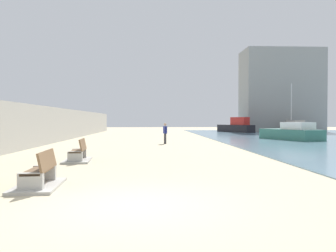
{
  "coord_description": "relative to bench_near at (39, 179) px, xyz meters",
  "views": [
    {
      "loc": [
        0.5,
        -7.21,
        1.8
      ],
      "look_at": [
        1.34,
        11.19,
        1.47
      ],
      "focal_mm": 36.6,
      "sensor_mm": 36.0,
      "label": 1
    }
  ],
  "objects": [
    {
      "name": "boat_distant",
      "position": [
        15.4,
        20.68,
        0.41
      ],
      "size": [
        4.12,
        6.38,
        1.57
      ],
      "color": "#337060",
      "rests_on": "water_bay"
    },
    {
      "name": "boat_far_left",
      "position": [
        15.14,
        39.67,
        0.6
      ],
      "size": [
        4.25,
        6.84,
        2.17
      ],
      "color": "black",
      "rests_on": "water_bay"
    },
    {
      "name": "ground_plane",
      "position": [
        2.52,
        15.97,
        -0.23
      ],
      "size": [
        120.0,
        120.0,
        0.0
      ],
      "primitive_type": "plane",
      "color": "#C6B793"
    },
    {
      "name": "person_walking",
      "position": [
        3.97,
        16.54,
        0.67
      ],
      "size": [
        0.31,
        0.48,
        1.57
      ],
      "color": "#333338",
      "rests_on": "ground"
    },
    {
      "name": "boat_far_right",
      "position": [
        23.08,
        38.77,
        0.46
      ],
      "size": [
        2.15,
        7.22,
        7.04
      ],
      "color": "black",
      "rests_on": "water_bay"
    },
    {
      "name": "harbor_building",
      "position": [
        23.27,
        43.97,
        6.15
      ],
      "size": [
        12.0,
        6.0,
        12.76
      ],
      "primitive_type": "cube",
      "color": "gray",
      "rests_on": "ground"
    },
    {
      "name": "seawall",
      "position": [
        -4.98,
        15.97,
        1.16
      ],
      "size": [
        0.8,
        64.0,
        2.79
      ],
      "primitive_type": "cube",
      "color": "#ADAAA3",
      "rests_on": "ground"
    },
    {
      "name": "bench_near",
      "position": [
        0.0,
        0.0,
        0.0
      ],
      "size": [
        1.23,
        2.16,
        0.98
      ],
      "color": "#ADAAA3",
      "rests_on": "ground"
    },
    {
      "name": "bench_far",
      "position": [
        -0.22,
        5.78,
        0.0
      ],
      "size": [
        1.26,
        2.18,
        0.98
      ],
      "color": "#ADAAA3",
      "rests_on": "ground"
    }
  ]
}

